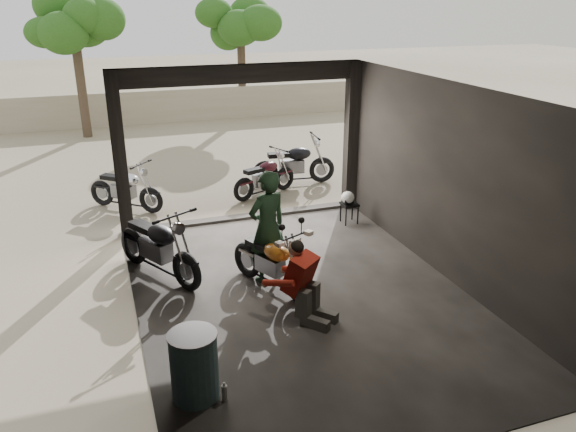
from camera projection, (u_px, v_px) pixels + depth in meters
ground at (301, 296)px, 8.81m from camera, size 80.00×80.00×0.00m
garage at (290, 209)px, 8.83m from camera, size 7.00×7.13×3.20m
boundary_wall at (170, 106)px, 20.90m from camera, size 18.00×0.30×1.20m
tree_left at (71, 11)px, 17.43m from camera, size 2.20×2.20×5.60m
tree_right at (240, 21)px, 20.68m from camera, size 2.20×2.20×5.00m
main_bike at (272, 258)px, 8.84m from camera, size 1.29×1.77×1.09m
left_bike at (157, 242)px, 9.24m from camera, size 1.56×1.99×1.25m
outside_bike_a at (125, 185)px, 12.25m from camera, size 1.68×1.58×1.11m
outside_bike_b at (265, 174)px, 13.12m from camera, size 1.70×1.21×1.06m
outside_bike_c at (294, 160)px, 13.86m from camera, size 1.90×0.94×1.24m
rider at (267, 227)px, 9.00m from camera, size 0.80×0.64×1.89m
mechanic at (308, 284)px, 7.94m from camera, size 0.99×1.02×1.19m
stool at (349, 207)px, 11.52m from camera, size 0.32×0.32×0.45m
helmet at (348, 197)px, 11.44m from camera, size 0.34×0.35×0.26m
oil_drum at (194, 367)px, 6.44m from camera, size 0.64×0.64×0.86m
sign_post at (363, 129)px, 12.25m from camera, size 0.84×0.08×2.51m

